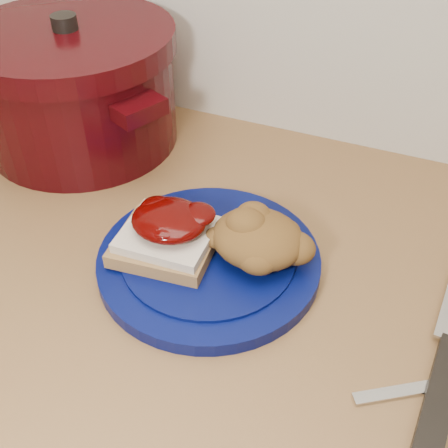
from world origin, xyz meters
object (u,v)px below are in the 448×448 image
at_px(plate, 209,261).
at_px(butter_knife, 434,385).
at_px(pepper_grinder, 105,83).
at_px(dutch_oven, 76,86).

xyz_separation_m(plate, butter_knife, (0.25, -0.06, -0.01)).
distance_m(plate, pepper_grinder, 0.36).
xyz_separation_m(butter_knife, dutch_oven, (-0.53, 0.24, 0.08)).
bearing_deg(dutch_oven, pepper_grinder, 81.57).
bearing_deg(plate, pepper_grinder, 139.41).
bearing_deg(pepper_grinder, plate, -40.59).
bearing_deg(plate, dutch_oven, 147.92).
height_order(plate, pepper_grinder, pepper_grinder).
bearing_deg(butter_knife, dutch_oven, 122.49).
bearing_deg(dutch_oven, butter_knife, -24.20).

